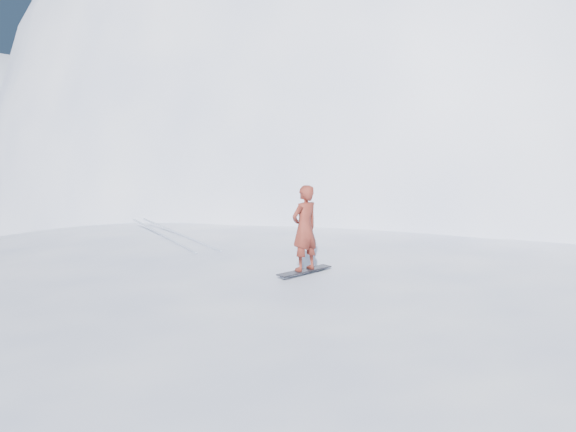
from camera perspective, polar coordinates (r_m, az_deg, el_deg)
name	(u,v)px	position (r m, az deg, el deg)	size (l,w,h in m)	color
ground	(292,369)	(15.31, 0.40, -13.47)	(400.00, 400.00, 0.00)	white
near_ridge	(286,325)	(18.27, -0.22, -9.70)	(36.00, 28.00, 4.80)	white
summit_peak	(439,197)	(48.07, 13.24, 1.70)	(60.00, 56.00, 56.00)	white
peak_shoulder	(324,218)	(36.96, 3.18, -0.19)	(28.00, 24.00, 18.00)	white
wind_bumps	(242,343)	(17.00, -4.10, -11.17)	(16.00, 14.40, 1.00)	white
snowboard	(304,271)	(14.35, 1.47, -4.87)	(1.46, 0.27, 0.02)	black
snowboarder	(305,228)	(14.15, 1.49, -1.07)	(0.69, 0.46, 1.91)	maroon
board_tracks	(169,233)	(19.19, -10.53, -1.48)	(1.41, 5.97, 0.04)	silver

